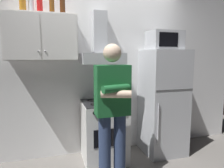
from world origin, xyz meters
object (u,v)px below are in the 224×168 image
at_px(upper_cabinet, 42,37).
at_px(refrigerator, 163,102).
at_px(bottle_beer_brown, 52,5).
at_px(bottle_liquor_amber, 22,1).
at_px(stove_oven, 104,131).
at_px(bottle_soda_red, 40,3).
at_px(range_hood, 101,50).
at_px(bottle_vodka_clear, 31,2).
at_px(microwave, 164,41).
at_px(cooking_pot, 115,98).
at_px(bottle_rum_dark, 62,4).
at_px(person_standing, 112,110).

distance_m(upper_cabinet, refrigerator, 2.00).
distance_m(bottle_beer_brown, bottle_liquor_amber, 0.35).
height_order(stove_oven, bottle_soda_red, bottle_soda_red).
xyz_separation_m(range_hood, bottle_vodka_clear, (-0.91, -0.01, 0.59)).
height_order(bottle_beer_brown, bottle_liquor_amber, bottle_liquor_amber).
bearing_deg(bottle_soda_red, range_hood, 0.67).
relative_size(range_hood, bottle_vodka_clear, 2.57).
bearing_deg(microwave, range_hood, 173.54).
bearing_deg(microwave, bottle_vodka_clear, 176.92).
height_order(range_hood, microwave, range_hood).
distance_m(cooking_pot, bottle_soda_red, 1.58).
bearing_deg(bottle_beer_brown, stove_oven, -11.48).
xyz_separation_m(upper_cabinet, bottle_beer_brown, (0.14, 0.01, 0.42)).
xyz_separation_m(bottle_rum_dark, bottle_liquor_amber, (-0.49, -0.05, -0.01)).
relative_size(bottle_rum_dark, bottle_liquor_amber, 1.08).
height_order(refrigerator, cooking_pot, refrigerator).
distance_m(stove_oven, microwave, 1.62).
bearing_deg(bottle_soda_red, bottle_liquor_amber, -174.94).
xyz_separation_m(refrigerator, bottle_liquor_amber, (-1.96, 0.10, 1.39)).
bearing_deg(bottle_rum_dark, upper_cabinet, -175.18).
bearing_deg(refrigerator, cooking_pot, -171.68).
height_order(range_hood, bottle_beer_brown, bottle_beer_brown).
bearing_deg(refrigerator, microwave, 90.90).
height_order(stove_oven, microwave, microwave).
xyz_separation_m(cooking_pot, bottle_liquor_amber, (-1.14, 0.22, 1.25)).
bearing_deg(range_hood, person_standing, -93.91).
bearing_deg(person_standing, bottle_soda_red, 136.32).
bearing_deg(cooking_pot, microwave, 9.57).
xyz_separation_m(refrigerator, microwave, (-0.00, 0.02, 0.94)).
bearing_deg(bottle_rum_dark, microwave, -5.04).
bearing_deg(bottle_vodka_clear, stove_oven, -7.46).
height_order(stove_oven, bottle_liquor_amber, bottle_liquor_amber).
bearing_deg(cooking_pot, bottle_soda_red, 165.84).
height_order(stove_oven, cooking_pot, cooking_pot).
distance_m(upper_cabinet, stove_oven, 1.55).
relative_size(refrigerator, bottle_soda_red, 5.92).
bearing_deg(person_standing, bottle_rum_dark, 121.98).
xyz_separation_m(microwave, person_standing, (-1.00, -0.62, -0.84)).
bearing_deg(range_hood, cooking_pot, -62.12).
bearing_deg(range_hood, bottle_soda_red, -179.33).
relative_size(cooking_pot, bottle_vodka_clear, 1.01).
height_order(bottle_beer_brown, bottle_soda_red, bottle_soda_red).
bearing_deg(refrigerator, bottle_vodka_clear, 176.35).
height_order(cooking_pot, bottle_beer_brown, bottle_beer_brown).
relative_size(upper_cabinet, refrigerator, 0.56).
distance_m(range_hood, bottle_soda_red, 0.99).
distance_m(upper_cabinet, bottle_liquor_amber, 0.48).
bearing_deg(upper_cabinet, bottle_rum_dark, 4.82).
relative_size(stove_oven, range_hood, 1.17).
height_order(person_standing, bottle_rum_dark, bottle_rum_dark).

